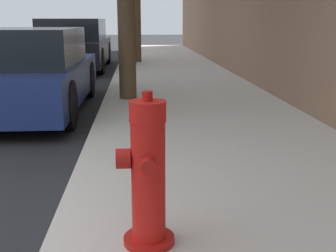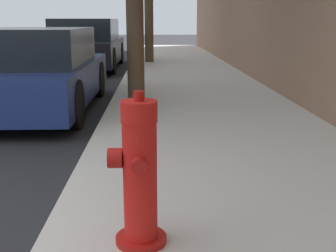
{
  "view_description": "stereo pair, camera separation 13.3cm",
  "coord_description": "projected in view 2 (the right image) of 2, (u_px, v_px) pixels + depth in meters",
  "views": [
    {
      "loc": [
        2.21,
        -2.04,
        1.41
      ],
      "look_at": [
        2.46,
        1.38,
        0.54
      ],
      "focal_mm": 45.0,
      "sensor_mm": 36.0,
      "label": 1
    },
    {
      "loc": [
        2.35,
        -2.05,
        1.41
      ],
      "look_at": [
        2.46,
        1.38,
        0.54
      ],
      "focal_mm": 45.0,
      "sensor_mm": 36.0,
      "label": 2
    }
  ],
  "objects": [
    {
      "name": "parked_car_near",
      "position": [
        37.0,
        71.0,
        6.6
      ],
      "size": [
        1.73,
        3.94,
        1.29
      ],
      "color": "navy",
      "rests_on": "ground_plane"
    },
    {
      "name": "parked_car_mid",
      "position": [
        87.0,
        45.0,
        12.4
      ],
      "size": [
        1.86,
        4.56,
        1.44
      ],
      "color": "black",
      "rests_on": "ground_plane"
    },
    {
      "name": "fire_hydrant",
      "position": [
        139.0,
        176.0,
        2.37
      ],
      "size": [
        0.33,
        0.33,
        0.89
      ],
      "color": "#A91511",
      "rests_on": "sidewalk_slab"
    }
  ]
}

